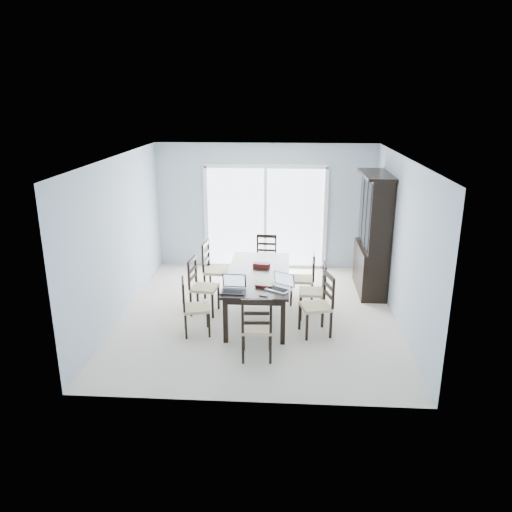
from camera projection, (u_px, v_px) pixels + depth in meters
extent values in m
plane|color=beige|center=(258.00, 315.00, 8.34)|extent=(5.00, 5.00, 0.00)
plane|color=white|center=(258.00, 158.00, 7.55)|extent=(5.00, 5.00, 0.00)
cube|color=#A4B5C4|center=(265.00, 207.00, 10.32)|extent=(4.50, 0.02, 2.60)
cube|color=#A4B5C4|center=(120.00, 238.00, 8.08)|extent=(0.02, 5.00, 2.60)
cube|color=#A4B5C4|center=(402.00, 243.00, 7.81)|extent=(0.02, 5.00, 2.60)
cube|color=gray|center=(267.00, 254.00, 11.68)|extent=(4.50, 2.00, 0.10)
cube|color=#99999E|center=(269.00, 219.00, 12.45)|extent=(4.50, 0.06, 1.10)
cube|color=black|center=(258.00, 274.00, 8.12)|extent=(1.00, 2.20, 0.04)
cube|color=black|center=(258.00, 277.00, 8.14)|extent=(0.88, 2.08, 0.10)
cube|color=black|center=(226.00, 321.00, 7.31)|extent=(0.07, 0.07, 0.69)
cube|color=black|center=(283.00, 322.00, 7.26)|extent=(0.07, 0.07, 0.69)
cube|color=black|center=(239.00, 274.00, 9.21)|extent=(0.07, 0.07, 0.69)
cube|color=black|center=(284.00, 275.00, 9.16)|extent=(0.07, 0.07, 0.69)
cube|color=black|center=(370.00, 269.00, 9.28)|extent=(0.45, 1.30, 0.85)
cube|color=black|center=(376.00, 212.00, 8.95)|extent=(0.38, 1.30, 1.30)
cube|color=black|center=(377.00, 175.00, 8.74)|extent=(0.50, 1.38, 0.05)
cube|color=black|center=(368.00, 217.00, 8.56)|extent=(0.02, 0.36, 1.18)
cube|color=black|center=(365.00, 212.00, 8.96)|extent=(0.02, 0.36, 1.18)
cube|color=black|center=(362.00, 207.00, 9.36)|extent=(0.02, 0.36, 1.18)
cube|color=silver|center=(265.00, 219.00, 10.38)|extent=(2.40, 0.02, 2.10)
cube|color=white|center=(266.00, 166.00, 10.03)|extent=(2.52, 0.05, 0.08)
cube|color=white|center=(265.00, 219.00, 10.36)|extent=(0.06, 0.05, 2.10)
cube|color=white|center=(265.00, 266.00, 10.68)|extent=(2.52, 0.05, 0.05)
cube|color=black|center=(185.00, 317.00, 7.78)|extent=(0.04, 0.04, 0.39)
cube|color=black|center=(186.00, 327.00, 7.45)|extent=(0.04, 0.04, 0.39)
cube|color=black|center=(207.00, 316.00, 7.83)|extent=(0.04, 0.04, 0.39)
cube|color=black|center=(209.00, 325.00, 7.51)|extent=(0.04, 0.04, 0.39)
cube|color=tan|center=(196.00, 308.00, 7.57)|extent=(0.46, 0.46, 0.05)
cube|color=black|center=(198.00, 296.00, 8.57)|extent=(0.04, 0.04, 0.42)
cube|color=black|center=(191.00, 304.00, 8.23)|extent=(0.04, 0.04, 0.42)
cube|color=black|center=(219.00, 297.00, 8.51)|extent=(0.04, 0.04, 0.42)
cube|color=black|center=(213.00, 306.00, 8.16)|extent=(0.04, 0.04, 0.42)
cube|color=tan|center=(205.00, 288.00, 8.29)|extent=(0.46, 0.46, 0.05)
cube|color=black|center=(210.00, 279.00, 9.31)|extent=(0.04, 0.04, 0.45)
cube|color=black|center=(205.00, 287.00, 8.94)|extent=(0.04, 0.04, 0.45)
cube|color=black|center=(231.00, 281.00, 9.25)|extent=(0.04, 0.04, 0.45)
cube|color=black|center=(226.00, 288.00, 8.88)|extent=(0.04, 0.04, 0.45)
cube|color=tan|center=(218.00, 271.00, 9.02)|extent=(0.48, 0.48, 0.05)
cube|color=black|center=(331.00, 325.00, 7.48)|extent=(0.04, 0.04, 0.42)
cube|color=black|center=(322.00, 315.00, 7.83)|extent=(0.04, 0.04, 0.42)
cube|color=black|center=(307.00, 327.00, 7.41)|extent=(0.04, 0.04, 0.42)
cube|color=black|center=(299.00, 317.00, 7.75)|extent=(0.04, 0.04, 0.42)
cube|color=tan|center=(315.00, 307.00, 7.54)|extent=(0.51, 0.51, 0.05)
cube|color=black|center=(323.00, 309.00, 8.05)|extent=(0.03, 0.03, 0.41)
cube|color=black|center=(322.00, 301.00, 8.39)|extent=(0.03, 0.03, 0.41)
cube|color=black|center=(301.00, 309.00, 8.07)|extent=(0.03, 0.03, 0.41)
cube|color=black|center=(300.00, 300.00, 8.41)|extent=(0.03, 0.03, 0.41)
cube|color=tan|center=(312.00, 292.00, 8.16)|extent=(0.40, 0.40, 0.05)
cube|color=black|center=(312.00, 296.00, 8.60)|extent=(0.03, 0.03, 0.41)
cube|color=black|center=(312.00, 288.00, 8.95)|extent=(0.03, 0.03, 0.41)
cube|color=black|center=(291.00, 295.00, 8.63)|extent=(0.03, 0.03, 0.41)
cube|color=black|center=(292.00, 287.00, 8.98)|extent=(0.03, 0.03, 0.41)
cube|color=tan|center=(302.00, 279.00, 8.72)|extent=(0.41, 0.41, 0.05)
cube|color=black|center=(243.00, 350.00, 6.76)|extent=(0.04, 0.04, 0.42)
cube|color=black|center=(270.00, 350.00, 6.76)|extent=(0.04, 0.04, 0.42)
cube|color=black|center=(244.00, 337.00, 7.11)|extent=(0.04, 0.04, 0.42)
cube|color=black|center=(270.00, 337.00, 7.11)|extent=(0.04, 0.04, 0.42)
cube|color=tan|center=(257.00, 328.00, 6.86)|extent=(0.44, 0.44, 0.05)
cube|color=black|center=(275.00, 270.00, 9.90)|extent=(0.04, 0.04, 0.41)
cube|color=black|center=(257.00, 269.00, 9.94)|extent=(0.04, 0.04, 0.41)
cube|color=black|center=(274.00, 276.00, 9.56)|extent=(0.04, 0.04, 0.41)
cube|color=black|center=(255.00, 275.00, 9.60)|extent=(0.04, 0.04, 0.41)
cube|color=tan|center=(265.00, 261.00, 9.68)|extent=(0.42, 0.42, 0.05)
cube|color=black|center=(233.00, 292.00, 7.29)|extent=(0.37, 0.26, 0.02)
cube|color=silver|center=(233.00, 284.00, 7.25)|extent=(0.31, 0.06, 0.19)
cube|color=silver|center=(279.00, 289.00, 7.38)|extent=(0.43, 0.39, 0.02)
cube|color=silver|center=(279.00, 282.00, 7.34)|extent=(0.29, 0.20, 0.19)
cube|color=maroon|center=(264.00, 285.00, 7.54)|extent=(0.29, 0.25, 0.03)
cube|color=gold|center=(265.00, 284.00, 7.53)|extent=(0.29, 0.24, 0.01)
cube|color=black|center=(264.00, 296.00, 7.15)|extent=(0.13, 0.09, 0.01)
cube|color=#531014|center=(261.00, 265.00, 8.36)|extent=(0.29, 0.19, 0.07)
cube|color=maroon|center=(234.00, 233.00, 11.63)|extent=(1.84, 1.65, 0.89)
cube|color=gray|center=(234.00, 213.00, 11.48)|extent=(1.89, 1.70, 0.06)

